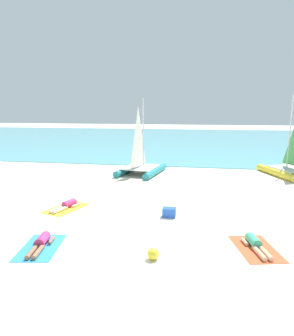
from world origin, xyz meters
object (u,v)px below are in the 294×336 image
at_px(sunbather_middle, 41,242).
at_px(towel_right, 256,248).
at_px(beach_ball, 153,254).
at_px(cooler_box, 169,212).
at_px(towel_left, 66,208).
at_px(towel_middle, 41,247).
at_px(sunbather_right, 255,244).
at_px(sailboat_yellow, 292,164).
at_px(sailboat_teal, 141,163).
at_px(sunbather_left, 67,205).

bearing_deg(sunbather_middle, towel_right, -0.78).
xyz_separation_m(beach_ball, cooler_box, (0.08, 3.50, 0.01)).
distance_m(towel_left, beach_ball, 5.71).
distance_m(towel_middle, sunbather_right, 6.47).
relative_size(towel_left, sunbather_middle, 1.21).
distance_m(sailboat_yellow, sunbather_right, 11.67).
bearing_deg(beach_ball, towel_middle, 177.50).
relative_size(towel_middle, towel_right, 1.00).
height_order(sailboat_teal, sunbather_middle, sailboat_teal).
distance_m(sailboat_yellow, sunbather_middle, 15.82).
relative_size(sailboat_teal, sunbather_right, 3.04).
bearing_deg(sailboat_teal, towel_left, -93.40).
relative_size(sailboat_teal, towel_left, 2.49).
distance_m(sailboat_teal, beach_ball, 11.47).
height_order(towel_left, sunbather_left, sunbather_left).
height_order(towel_middle, sunbather_right, sunbather_right).
distance_m(sunbather_left, sunbather_right, 7.63).
height_order(sunbather_left, sunbather_middle, same).
height_order(sailboat_yellow, sunbather_middle, sailboat_yellow).
relative_size(towel_left, towel_middle, 1.00).
xyz_separation_m(sailboat_teal, beach_ball, (2.56, -11.17, -0.54)).
distance_m(towel_middle, towel_right, 6.47).
distance_m(sailboat_teal, towel_left, 7.63).
distance_m(towel_left, cooler_box, 4.37).
bearing_deg(sailboat_teal, towel_middle, -84.92).
bearing_deg(towel_left, cooler_box, -3.52).
bearing_deg(towel_left, sunbather_middle, -77.07).
distance_m(sailboat_teal, sunbather_right, 11.33).
xyz_separation_m(sunbather_left, towel_right, (7.19, -2.64, -0.13)).
relative_size(towel_middle, cooler_box, 3.80).
height_order(towel_middle, cooler_box, cooler_box).
relative_size(sailboat_yellow, towel_left, 2.61).
bearing_deg(towel_middle, towel_left, 102.87).
xyz_separation_m(sunbather_left, cooler_box, (4.34, -0.33, 0.05)).
bearing_deg(cooler_box, towel_middle, -136.52).
bearing_deg(sailboat_teal, sailboat_yellow, 16.40).
bearing_deg(sailboat_yellow, sunbather_middle, -151.07).
height_order(sunbather_middle, towel_right, sunbather_middle).
xyz_separation_m(sailboat_yellow, towel_right, (-3.84, -11.06, -0.73)).
relative_size(towel_left, towel_right, 1.00).
xyz_separation_m(sunbather_left, towel_middle, (0.81, -3.69, -0.13)).
bearing_deg(sunbather_right, sunbather_left, 146.96).
height_order(sailboat_teal, sunbather_right, sailboat_teal).
bearing_deg(cooler_box, sunbather_left, 175.62).
distance_m(towel_right, beach_ball, 3.17).
distance_m(towel_middle, cooler_box, 4.88).
xyz_separation_m(towel_left, cooler_box, (4.36, -0.27, 0.17)).
bearing_deg(beach_ball, cooler_box, 88.74).
distance_m(sailboat_yellow, sunbather_left, 13.89).
bearing_deg(sailboat_yellow, cooler_box, -148.10).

